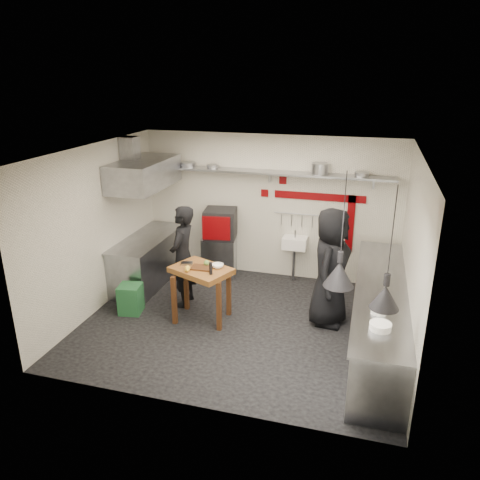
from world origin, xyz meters
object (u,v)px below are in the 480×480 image
(combi_oven, at_px, (220,224))
(chef_left, at_px, (183,256))
(green_bin, at_px, (131,299))
(prep_table, at_px, (202,294))
(oven_stand, at_px, (220,255))
(chef_right, at_px, (331,267))

(combi_oven, bearing_deg, chef_left, -109.00)
(combi_oven, distance_m, green_bin, 2.30)
(green_bin, xyz_separation_m, chef_left, (0.75, 0.55, 0.65))
(prep_table, bearing_deg, green_bin, -152.06)
(oven_stand, xyz_separation_m, chef_left, (-0.20, -1.41, 0.50))
(green_bin, relative_size, chef_right, 0.26)
(chef_left, bearing_deg, oven_stand, 172.64)
(combi_oven, relative_size, green_bin, 1.20)
(chef_right, bearing_deg, oven_stand, 68.92)
(green_bin, height_order, chef_right, chef_right)
(chef_left, xyz_separation_m, chef_right, (2.50, 0.04, 0.08))
(prep_table, distance_m, chef_left, 0.79)
(chef_left, bearing_deg, green_bin, -53.15)
(combi_oven, xyz_separation_m, green_bin, (-1.00, -1.89, -0.84))
(oven_stand, xyz_separation_m, combi_oven, (0.04, -0.07, 0.69))
(combi_oven, relative_size, prep_table, 0.65)
(oven_stand, distance_m, chef_right, 2.74)
(oven_stand, height_order, prep_table, prep_table)
(combi_oven, relative_size, chef_right, 0.31)
(green_bin, distance_m, prep_table, 1.27)
(green_bin, bearing_deg, combi_oven, 62.24)
(green_bin, distance_m, chef_right, 3.39)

